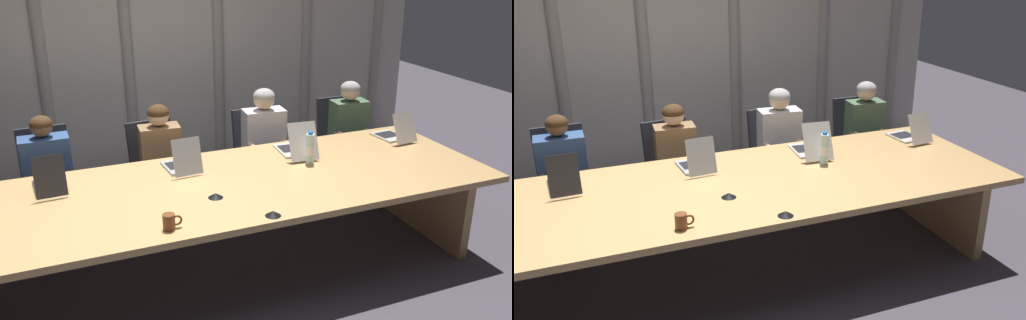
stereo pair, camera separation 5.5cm
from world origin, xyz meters
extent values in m
plane|color=#47424C|center=(0.00, 0.00, 0.00)|extent=(13.65, 13.65, 0.00)
cube|color=tan|center=(0.00, 0.00, 0.72)|extent=(4.69, 1.43, 0.05)
cube|color=black|center=(0.00, 0.00, 0.66)|extent=(3.99, 0.10, 0.06)
cube|color=tan|center=(2.10, 0.00, 0.35)|extent=(0.08, 1.21, 0.70)
cube|color=beige|center=(0.00, 2.26, 1.58)|extent=(6.83, 0.10, 3.17)
cylinder|color=#A39E96|center=(-0.89, 2.21, 1.58)|extent=(0.12, 0.12, 3.11)
cylinder|color=#A39E96|center=(-0.05, 2.21, 1.58)|extent=(0.12, 0.12, 3.11)
cylinder|color=#A39E96|center=(0.95, 2.21, 1.58)|extent=(0.12, 0.12, 3.11)
cylinder|color=#A39E96|center=(2.04, 2.21, 1.58)|extent=(0.12, 0.12, 3.11)
cylinder|color=#A39E96|center=(3.02, 2.21, 1.58)|extent=(0.12, 0.12, 3.11)
cube|color=#2D2D33|center=(-1.00, 0.42, 0.76)|extent=(0.23, 0.33, 0.02)
cube|color=black|center=(-1.00, 0.45, 0.77)|extent=(0.19, 0.18, 0.00)
cube|color=#2D2D33|center=(-0.99, 0.23, 0.92)|extent=(0.22, 0.08, 0.30)
cube|color=black|center=(-0.99, 0.24, 0.92)|extent=(0.20, 0.07, 0.27)
cube|color=#A8ADB7|center=(0.00, 0.45, 0.76)|extent=(0.25, 0.32, 0.02)
cube|color=black|center=(0.00, 0.47, 0.77)|extent=(0.21, 0.18, 0.00)
cube|color=#A8ADB7|center=(0.02, 0.26, 0.91)|extent=(0.23, 0.10, 0.28)
cube|color=black|center=(0.02, 0.27, 0.91)|extent=(0.21, 0.09, 0.25)
cube|color=beige|center=(1.02, 0.45, 0.76)|extent=(0.27, 0.36, 0.02)
cube|color=black|center=(1.02, 0.48, 0.77)|extent=(0.22, 0.20, 0.00)
cube|color=beige|center=(1.00, 0.22, 0.92)|extent=(0.26, 0.16, 0.30)
cube|color=black|center=(1.00, 0.22, 0.92)|extent=(0.23, 0.14, 0.27)
cube|color=beige|center=(2.03, 0.44, 0.76)|extent=(0.25, 0.32, 0.02)
cube|color=black|center=(2.03, 0.47, 0.77)|extent=(0.21, 0.18, 0.00)
cube|color=beige|center=(2.05, 0.24, 0.90)|extent=(0.24, 0.13, 0.26)
cube|color=black|center=(2.05, 0.25, 0.90)|extent=(0.21, 0.12, 0.24)
cube|color=#2D2D38|center=(-0.99, 1.10, 0.41)|extent=(0.50, 0.50, 0.08)
cube|color=#2D2D38|center=(-1.00, 1.32, 0.70)|extent=(0.44, 0.14, 0.51)
cylinder|color=#262628|center=(-0.99, 1.10, 0.20)|extent=(0.05, 0.05, 0.33)
cylinder|color=black|center=(-0.99, 1.10, 0.02)|extent=(0.60, 0.60, 0.04)
cube|color=#2D2D38|center=(-0.03, 1.10, 0.41)|extent=(0.53, 0.53, 0.08)
cube|color=#2D2D38|center=(-0.05, 1.32, 0.67)|extent=(0.44, 0.16, 0.46)
cylinder|color=#262628|center=(-0.03, 1.10, 0.20)|extent=(0.05, 0.05, 0.33)
cylinder|color=black|center=(-0.03, 1.10, 0.02)|extent=(0.60, 0.60, 0.04)
cube|color=#2D2D38|center=(1.01, 1.10, 0.41)|extent=(0.51, 0.51, 0.08)
cube|color=#2D2D38|center=(1.00, 1.32, 0.68)|extent=(0.44, 0.14, 0.46)
cylinder|color=#262628|center=(1.01, 1.10, 0.20)|extent=(0.05, 0.05, 0.33)
cylinder|color=black|center=(1.01, 1.10, 0.02)|extent=(0.60, 0.60, 0.04)
cube|color=#2D2D38|center=(1.97, 1.10, 0.41)|extent=(0.48, 0.48, 0.08)
cube|color=#2D2D38|center=(1.97, 1.32, 0.69)|extent=(0.43, 0.12, 0.49)
cylinder|color=#262628|center=(1.97, 1.10, 0.20)|extent=(0.05, 0.05, 0.33)
cylinder|color=black|center=(1.97, 1.10, 0.02)|extent=(0.60, 0.60, 0.04)
cube|color=#335184|center=(-0.99, 1.08, 0.69)|extent=(0.41, 0.22, 0.50)
sphere|color=brown|center=(-0.99, 1.08, 1.04)|extent=(0.18, 0.18, 0.18)
ellipsoid|color=#472D19|center=(-0.99, 1.08, 1.06)|extent=(0.19, 0.19, 0.14)
cylinder|color=#335184|center=(-0.82, 1.09, 0.75)|extent=(0.07, 0.14, 0.27)
cylinder|color=brown|center=(-0.82, 0.88, 0.63)|extent=(0.06, 0.30, 0.06)
cylinder|color=#335184|center=(-1.17, 1.08, 0.75)|extent=(0.07, 0.14, 0.27)
cylinder|color=brown|center=(-1.16, 0.87, 0.63)|extent=(0.06, 0.30, 0.06)
cylinder|color=#262833|center=(-0.89, 0.88, 0.42)|extent=(0.13, 0.40, 0.13)
cylinder|color=#262833|center=(-0.89, 0.70, 0.21)|extent=(0.11, 0.11, 0.43)
cylinder|color=#262833|center=(-1.09, 0.88, 0.42)|extent=(0.13, 0.40, 0.13)
cylinder|color=#262833|center=(-1.09, 0.70, 0.21)|extent=(0.11, 0.11, 0.43)
cube|color=olive|center=(-0.01, 1.08, 0.68)|extent=(0.38, 0.24, 0.47)
sphere|color=beige|center=(-0.01, 1.08, 1.02)|extent=(0.19, 0.19, 0.19)
ellipsoid|color=#472D19|center=(-0.01, 1.08, 1.05)|extent=(0.20, 0.20, 0.15)
cylinder|color=olive|center=(0.14, 1.07, 0.73)|extent=(0.08, 0.14, 0.27)
cylinder|color=beige|center=(0.13, 0.86, 0.61)|extent=(0.08, 0.30, 0.06)
cylinder|color=olive|center=(-0.16, 1.09, 0.73)|extent=(0.08, 0.14, 0.27)
cylinder|color=beige|center=(-0.18, 0.88, 0.61)|extent=(0.08, 0.30, 0.06)
cylinder|color=#262833|center=(0.08, 0.88, 0.42)|extent=(0.16, 0.41, 0.13)
cylinder|color=#262833|center=(0.06, 0.70, 0.21)|extent=(0.11, 0.11, 0.43)
cylinder|color=#262833|center=(-0.12, 0.89, 0.42)|extent=(0.16, 0.41, 0.13)
cylinder|color=#262833|center=(-0.14, 0.71, 0.21)|extent=(0.11, 0.11, 0.43)
cube|color=silver|center=(1.02, 1.08, 0.70)|extent=(0.42, 0.25, 0.51)
sphere|color=beige|center=(1.02, 1.08, 1.07)|extent=(0.20, 0.20, 0.20)
ellipsoid|color=#B2ADA8|center=(1.02, 1.08, 1.09)|extent=(0.21, 0.21, 0.15)
cylinder|color=silver|center=(1.19, 1.07, 0.77)|extent=(0.08, 0.14, 0.27)
cylinder|color=beige|center=(1.17, 0.86, 0.65)|extent=(0.09, 0.30, 0.06)
cylinder|color=silver|center=(0.85, 1.10, 0.77)|extent=(0.08, 0.14, 0.27)
cylinder|color=beige|center=(0.83, 0.89, 0.65)|extent=(0.09, 0.30, 0.06)
cylinder|color=#262833|center=(1.10, 0.88, 0.42)|extent=(0.16, 0.41, 0.13)
cylinder|color=#262833|center=(1.09, 0.70, 0.21)|extent=(0.11, 0.11, 0.43)
cylinder|color=#262833|center=(0.90, 0.89, 0.42)|extent=(0.16, 0.41, 0.13)
cylinder|color=#262833|center=(0.89, 0.71, 0.21)|extent=(0.11, 0.11, 0.43)
cube|color=#4C6B4C|center=(1.98, 1.08, 0.70)|extent=(0.38, 0.25, 0.50)
sphere|color=beige|center=(1.98, 1.08, 1.05)|extent=(0.20, 0.20, 0.20)
ellipsoid|color=#B2ADA8|center=(1.98, 1.08, 1.08)|extent=(0.20, 0.20, 0.15)
cylinder|color=#4C6B4C|center=(2.13, 1.07, 0.76)|extent=(0.08, 0.14, 0.27)
cylinder|color=beige|center=(2.12, 0.86, 0.64)|extent=(0.09, 0.30, 0.06)
cylinder|color=#4C6B4C|center=(1.83, 1.10, 0.76)|extent=(0.08, 0.14, 0.27)
cylinder|color=beige|center=(1.81, 0.89, 0.64)|extent=(0.09, 0.30, 0.06)
cylinder|color=#262833|center=(2.07, 0.88, 0.42)|extent=(0.16, 0.41, 0.13)
cylinder|color=#262833|center=(2.05, 0.70, 0.21)|extent=(0.11, 0.11, 0.43)
cylinder|color=#262833|center=(1.87, 0.89, 0.42)|extent=(0.16, 0.41, 0.13)
cylinder|color=#262833|center=(1.85, 0.71, 0.21)|extent=(0.11, 0.11, 0.43)
cylinder|color=silver|center=(1.02, 0.13, 0.88)|extent=(0.07, 0.07, 0.25)
cylinder|color=white|center=(1.02, 0.13, 0.86)|extent=(0.07, 0.07, 0.08)
cylinder|color=blue|center=(1.02, 0.13, 1.01)|extent=(0.04, 0.04, 0.02)
cylinder|color=brown|center=(-0.34, -0.54, 0.80)|extent=(0.08, 0.08, 0.10)
torus|color=brown|center=(-0.29, -0.54, 0.80)|extent=(0.07, 0.01, 0.07)
cone|color=black|center=(0.09, -0.21, 0.77)|extent=(0.11, 0.11, 0.03)
cone|color=black|center=(0.35, -0.63, 0.77)|extent=(0.11, 0.11, 0.03)
camera|label=1|loc=(-1.03, -3.65, 2.43)|focal=38.92mm
camera|label=2|loc=(-0.98, -3.67, 2.43)|focal=38.92mm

